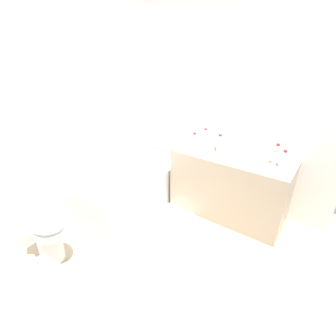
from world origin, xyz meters
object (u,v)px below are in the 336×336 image
water_bottle_1 (284,159)px  toilet_paper_roll (30,263)px  water_bottle_0 (219,143)px  drinking_glass_3 (209,147)px  toilet (44,230)px  sink_faucet (243,150)px  drinking_glass_2 (263,157)px  water_bottle_4 (205,139)px  drinking_glass_0 (212,145)px  bathtub (133,186)px  drinking_glass_1 (265,159)px  water_bottle_5 (220,144)px  water_bottle_3 (276,155)px  water_bottle_2 (194,140)px  sink_basin (237,155)px  bath_mat (179,211)px

water_bottle_1 → toilet_paper_roll: water_bottle_1 is taller
water_bottle_0 → drinking_glass_3: 0.13m
toilet → sink_faucet: (1.95, -1.24, 0.50)m
drinking_glass_2 → drinking_glass_3: drinking_glass_2 is taller
water_bottle_4 → drinking_glass_2: (0.07, -0.71, -0.08)m
toilet → drinking_glass_3: drinking_glass_3 is taller
drinking_glass_0 → drinking_glass_2: 0.63m
bathtub → drinking_glass_1: 1.73m
sink_faucet → drinking_glass_2: 0.27m
toilet → water_bottle_1: 2.57m
water_bottle_0 → toilet: bearing=153.0°
toilet_paper_roll → water_bottle_5: bearing=-27.7°
water_bottle_3 → drinking_glass_1: size_ratio=2.63×
water_bottle_3 → drinking_glass_0: size_ratio=2.70×
water_bottle_0 → water_bottle_2: bearing=105.1°
water_bottle_5 → drinking_glass_3: 0.14m
bathtub → toilet: bearing=179.1°
toilet → drinking_glass_2: size_ratio=8.22×
water_bottle_4 → water_bottle_2: bearing=95.5°
water_bottle_3 → toilet_paper_roll: size_ratio=2.10×
water_bottle_5 → toilet_paper_roll: (-1.99, 1.05, -0.88)m
water_bottle_1 → drinking_glass_3: (-0.03, 0.86, -0.05)m
water_bottle_0 → water_bottle_4: (-0.07, 0.16, 0.03)m
bathtub → sink_faucet: (0.69, -1.22, 0.59)m
water_bottle_0 → toilet_paper_roll: bearing=154.0°
water_bottle_0 → drinking_glass_1: size_ratio=2.18×
sink_faucet → water_bottle_1: 0.51m
water_bottle_5 → drinking_glass_2: bearing=-82.1°
water_bottle_0 → toilet_paper_roll: water_bottle_0 is taller
sink_basin → water_bottle_3: water_bottle_3 is taller
sink_faucet → water_bottle_0: 0.31m
water_bottle_5 → water_bottle_2: bearing=91.6°
water_bottle_4 → water_bottle_5: water_bottle_4 is taller
water_bottle_2 → water_bottle_4: size_ratio=0.71×
water_bottle_5 → toilet_paper_roll: bearing=152.3°
sink_basin → sink_faucet: bearing=0.0°
water_bottle_0 → bath_mat: 1.05m
sink_basin → water_bottle_5: (0.04, 0.25, 0.08)m
water_bottle_2 → water_bottle_4: (0.01, -0.14, 0.04)m
bathtub → toilet_paper_roll: bearing=177.2°
water_bottle_4 → water_bottle_0: bearing=-67.2°
drinking_glass_3 → bathtub: bearing=121.3°
water_bottle_2 → water_bottle_3: size_ratio=0.78×
drinking_glass_3 → bath_mat: (-0.33, 0.21, -0.87)m
sink_basin → drinking_glass_1: drinking_glass_1 is taller
water_bottle_1 → water_bottle_3: bearing=69.9°
bathtub → sink_basin: bearing=-67.7°
water_bottle_5 → drinking_glass_1: water_bottle_5 is taller
water_bottle_2 → toilet_paper_roll: bearing=160.5°
sink_faucet → toilet_paper_roll: bearing=148.9°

